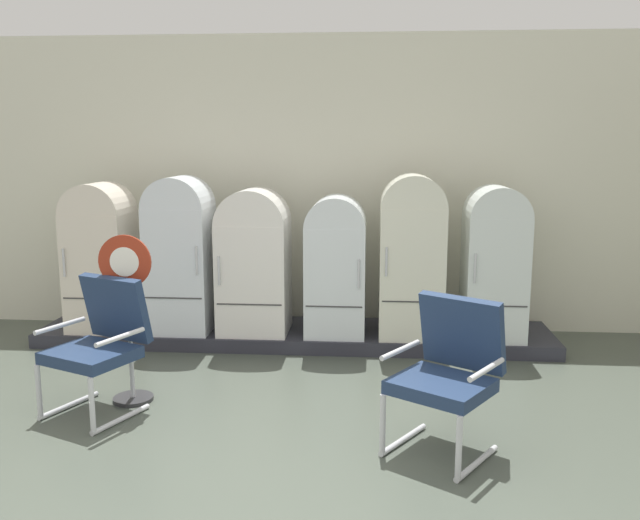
# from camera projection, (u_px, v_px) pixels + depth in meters

# --- Properties ---
(ground) EXTENTS (12.00, 10.00, 0.05)m
(ground) POSITION_uv_depth(u_px,v_px,m) (236.00, 494.00, 4.02)
(ground) COLOR #454D43
(back_wall) EXTENTS (11.76, 0.12, 3.17)m
(back_wall) POSITION_uv_depth(u_px,v_px,m) (300.00, 183.00, 7.32)
(back_wall) COLOR silver
(back_wall) RESTS_ON ground
(display_plinth) EXTENTS (5.26, 0.95, 0.14)m
(display_plinth) POSITION_uv_depth(u_px,v_px,m) (295.00, 335.00, 6.97)
(display_plinth) COLOR #2C2C36
(display_plinth) RESTS_ON ground
(refrigerator_0) EXTENTS (0.61, 0.62, 1.51)m
(refrigerator_0) POSITION_uv_depth(u_px,v_px,m) (101.00, 252.00, 6.84)
(refrigerator_0) COLOR silver
(refrigerator_0) RESTS_ON display_plinth
(refrigerator_1) EXTENTS (0.62, 0.62, 1.57)m
(refrigerator_1) POSITION_uv_depth(u_px,v_px,m) (180.00, 250.00, 6.77)
(refrigerator_1) COLOR white
(refrigerator_1) RESTS_ON display_plinth
(refrigerator_2) EXTENTS (0.69, 0.65, 1.45)m
(refrigerator_2) POSITION_uv_depth(u_px,v_px,m) (254.00, 257.00, 6.73)
(refrigerator_2) COLOR white
(refrigerator_2) RESTS_ON display_plinth
(refrigerator_3) EXTENTS (0.59, 0.65, 1.39)m
(refrigerator_3) POSITION_uv_depth(u_px,v_px,m) (336.00, 261.00, 6.67)
(refrigerator_3) COLOR white
(refrigerator_3) RESTS_ON display_plinth
(refrigerator_4) EXTENTS (0.63, 0.66, 1.60)m
(refrigerator_4) POSITION_uv_depth(u_px,v_px,m) (412.00, 251.00, 6.60)
(refrigerator_4) COLOR silver
(refrigerator_4) RESTS_ON display_plinth
(refrigerator_5) EXTENTS (0.58, 0.63, 1.50)m
(refrigerator_5) POSITION_uv_depth(u_px,v_px,m) (495.00, 258.00, 6.54)
(refrigerator_5) COLOR silver
(refrigerator_5) RESTS_ON display_plinth
(armchair_left) EXTENTS (0.82, 0.83, 1.04)m
(armchair_left) POSITION_uv_depth(u_px,v_px,m) (101.00, 338.00, 5.10)
(armchair_left) COLOR silver
(armchair_left) RESTS_ON ground
(armchair_right) EXTENTS (0.85, 0.87, 1.04)m
(armchair_right) POSITION_uv_depth(u_px,v_px,m) (449.00, 367.00, 4.46)
(armchair_right) COLOR silver
(armchair_right) RESTS_ON ground
(sign_stand) EXTENTS (0.42, 0.32, 1.35)m
(sign_stand) POSITION_uv_depth(u_px,v_px,m) (129.00, 326.00, 5.27)
(sign_stand) COLOR #2D2D30
(sign_stand) RESTS_ON ground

